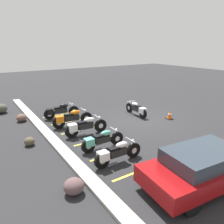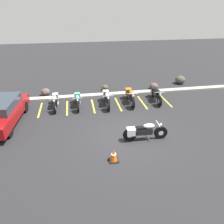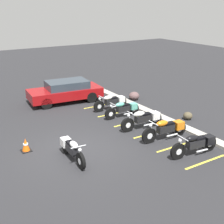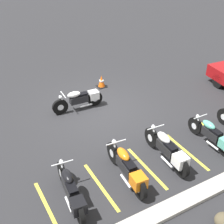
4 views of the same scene
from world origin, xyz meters
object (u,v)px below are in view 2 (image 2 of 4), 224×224
object	(u,v)px
parked_bike_4	(156,94)
landscape_rock_2	(46,92)
landscape_rock_3	(180,80)
parked_bike_1	(78,100)
parked_bike_3	(130,95)
car_red	(1,112)
landscape_rock_1	(154,86)
parked_bike_0	(55,100)
parked_bike_2	(107,98)
landscape_rock_0	(105,87)
traffic_cone	(114,155)
motorcycle_white_featured	(143,131)

from	to	relation	value
parked_bike_4	landscape_rock_2	world-z (taller)	parked_bike_4
landscape_rock_3	parked_bike_1	bearing A→B (deg)	-160.30
landscape_rock_3	parked_bike_3	bearing A→B (deg)	-148.85
parked_bike_3	parked_bike_1	bearing A→B (deg)	-86.27
car_red	landscape_rock_1	distance (m)	10.41
parked_bike_0	car_red	bearing A→B (deg)	-59.01
parked_bike_2	landscape_rock_1	distance (m)	4.52
parked_bike_1	car_red	xyz separation A→B (m)	(-4.00, -1.51, 0.25)
parked_bike_1	landscape_rock_2	world-z (taller)	parked_bike_1
parked_bike_2	landscape_rock_2	bearing A→B (deg)	-117.42
parked_bike_2	car_red	size ratio (longest dim) A/B	0.51
landscape_rock_0	parked_bike_4	bearing A→B (deg)	-40.49
parked_bike_4	car_red	bearing A→B (deg)	-74.94
landscape_rock_1	landscape_rock_2	distance (m)	7.87
landscape_rock_0	car_red	bearing A→B (deg)	-146.33
car_red	traffic_cone	world-z (taller)	car_red
landscape_rock_0	landscape_rock_1	xyz separation A→B (m)	(3.64, -0.40, 0.03)
parked_bike_1	landscape_rock_2	size ratio (longest dim) A/B	3.28
motorcycle_white_featured	traffic_cone	bearing A→B (deg)	-139.30
parked_bike_3	landscape_rock_1	distance (m)	3.23
parked_bike_0	landscape_rock_1	bearing A→B (deg)	105.42
parked_bike_1	landscape_rock_3	world-z (taller)	parked_bike_1
parked_bike_3	landscape_rock_0	world-z (taller)	parked_bike_3
landscape_rock_0	landscape_rock_3	world-z (taller)	landscape_rock_3
parked_bike_0	parked_bike_1	distance (m)	1.36
car_red	landscape_rock_2	size ratio (longest dim) A/B	7.04
landscape_rock_0	parked_bike_0	bearing A→B (deg)	-144.79
landscape_rock_2	traffic_cone	xyz separation A→B (m)	(3.36, -7.83, 0.01)
parked_bike_1	car_red	bearing A→B (deg)	-68.99
parked_bike_0	parked_bike_4	bearing A→B (deg)	88.27
motorcycle_white_featured	parked_bike_1	bearing A→B (deg)	125.79
motorcycle_white_featured	parked_bike_3	world-z (taller)	parked_bike_3
parked_bike_2	traffic_cone	bearing A→B (deg)	-3.28
parked_bike_0	landscape_rock_3	world-z (taller)	parked_bike_0
motorcycle_white_featured	parked_bike_3	bearing A→B (deg)	86.04
landscape_rock_1	traffic_cone	bearing A→B (deg)	-120.12
car_red	landscape_rock_0	world-z (taller)	car_red
traffic_cone	landscape_rock_2	bearing A→B (deg)	113.26
parked_bike_4	parked_bike_2	bearing A→B (deg)	-83.01
parked_bike_2	landscape_rock_1	xyz separation A→B (m)	(3.92, 2.24, -0.25)
landscape_rock_2	traffic_cone	distance (m)	8.52
landscape_rock_2	traffic_cone	bearing A→B (deg)	-66.74
parked_bike_3	landscape_rock_2	distance (m)	5.91
landscape_rock_1	parked_bike_2	bearing A→B (deg)	-150.29
motorcycle_white_featured	car_red	size ratio (longest dim) A/B	0.47
parked_bike_2	landscape_rock_2	distance (m)	4.57
motorcycle_white_featured	parked_bike_0	distance (m)	6.13
parked_bike_3	traffic_cone	size ratio (longest dim) A/B	4.19
motorcycle_white_featured	landscape_rock_2	world-z (taller)	motorcycle_white_featured
motorcycle_white_featured	parked_bike_1	size ratio (longest dim) A/B	1.02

